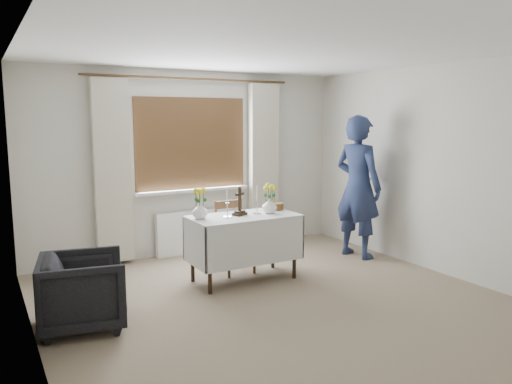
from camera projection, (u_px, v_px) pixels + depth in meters
ground at (291, 310)px, 4.88m from camera, size 5.00×5.00×0.00m
altar_table at (244, 248)px, 5.75m from camera, size 1.24×0.64×0.76m
wooden_chair at (235, 237)px, 6.05m from camera, size 0.41×0.41×0.87m
armchair at (83, 291)px, 4.44m from camera, size 0.85×0.84×0.67m
person at (358, 187)px, 6.66m from camera, size 0.60×0.78×1.90m
radiator at (195, 232)px, 6.92m from camera, size 1.10×0.10×0.60m
wooden_cross at (240, 201)px, 5.68m from camera, size 0.18×0.16×0.33m
candlestick_left at (227, 202)px, 5.56m from camera, size 0.11×0.11×0.34m
candlestick_right at (257, 200)px, 5.73m from camera, size 0.10×0.10×0.34m
flower_vase_left at (200, 211)px, 5.49m from camera, size 0.21×0.21×0.18m
flower_vase_right at (269, 206)px, 5.81m from camera, size 0.18×0.18×0.18m
wicker_basket at (274, 206)px, 6.05m from camera, size 0.22×0.22×0.08m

